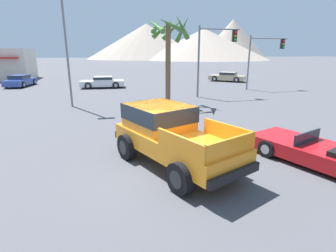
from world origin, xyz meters
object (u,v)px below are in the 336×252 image
Objects in this scene: parked_car_tan at (227,77)px; parked_car_white at (103,82)px; parked_car_blue at (20,81)px; traffic_light_main at (265,52)px; traffic_light_crosswalk at (215,48)px; palm_tree_tall at (169,39)px; red_convertible_car at (321,153)px; street_lamp_post at (65,30)px; orange_pickup_truck at (169,132)px.

parked_car_tan is 0.99× the size of parked_car_white.
parked_car_tan is 0.96× the size of parked_car_blue.
traffic_light_crosswalk is at bearing -155.97° from traffic_light_main.
parked_car_blue is 25.53m from traffic_light_main.
parked_car_tan is at bearing 48.85° from palm_tree_tall.
palm_tree_tall is at bearing -152.82° from traffic_light_crosswalk.
parked_car_blue is at bearing 134.32° from palm_tree_tall.
red_convertible_car is 15.75m from street_lamp_post.
orange_pickup_truck is 20.47m from traffic_light_main.
traffic_light_main is (23.99, -8.23, 2.97)m from parked_car_blue.
parked_car_tan is at bearing 57.62° from traffic_light_crosswalk.
palm_tree_tall is (4.50, -10.04, 3.88)m from parked_car_white.
parked_car_tan is at bearing 49.95° from red_convertible_car.
orange_pickup_truck is at bearing -171.20° from parked_car_white.
red_convertible_car is 25.25m from parked_car_tan.
orange_pickup_truck is 12.09m from street_lamp_post.
palm_tree_tall reaches higher than parked_car_blue.
red_convertible_car is at bearing -98.84° from traffic_light_crosswalk.
street_lamp_post is at bearing 174.16° from palm_tree_tall.
parked_car_blue reaches higher than parked_car_white.
orange_pickup_truck is 1.20× the size of parked_car_white.
street_lamp_post is (-17.40, -11.59, 4.36)m from parked_car_tan.
red_convertible_car is 22.56m from parked_car_white.
parked_car_blue is at bearing 128.31° from parked_car_tan.
parked_car_white is at bearing -10.88° from parked_car_blue.
palm_tree_tall is (-10.73, -12.27, 3.88)m from parked_car_tan.
red_convertible_car is 1.10× the size of parked_car_white.
parked_car_tan is (8.50, 23.77, 0.18)m from red_convertible_car.
traffic_light_main reaches higher than red_convertible_car.
parked_car_white is 0.53× the size of street_lamp_post.
parked_car_white is at bearing 138.69° from traffic_light_crosswalk.
orange_pickup_truck is 0.90× the size of palm_tree_tall.
orange_pickup_truck reaches higher than parked_car_white.
orange_pickup_truck is at bearing -55.36° from parked_car_blue.
street_lamp_post is at bearing 105.78° from red_convertible_car.
parked_car_white is at bearing 139.35° from parked_car_tan.
traffic_light_crosswalk reaches higher than parked_car_white.
parked_car_blue is at bearing 71.95° from parked_car_white.
palm_tree_tall reaches higher than traffic_light_main.
street_lamp_post is at bearing -165.71° from traffic_light_main.
traffic_light_main is 0.91× the size of traffic_light_crosswalk.
parked_car_white is 11.67m from palm_tree_tall.
orange_pickup_truck is at bearing -69.08° from street_lamp_post.
palm_tree_tall is (-10.92, -5.16, 0.89)m from traffic_light_main.
traffic_light_main is at bearing -137.50° from parked_car_tan.
palm_tree_tall is at bearing -35.19° from parked_car_blue.
orange_pickup_truck is 1.09× the size of red_convertible_car.
parked_car_blue is at bearing 147.41° from traffic_light_crosswalk.
red_convertible_car is 0.82× the size of palm_tree_tall.
parked_car_blue is 14.87m from street_lamp_post.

